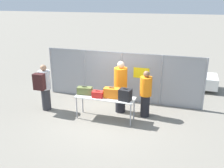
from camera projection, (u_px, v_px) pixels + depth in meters
ground_plane at (109, 117)px, 8.56m from camera, size 120.00×120.00×0.00m
fence_section at (121, 76)px, 9.62m from camera, size 6.17×0.07×1.94m
inspection_table at (105, 99)px, 8.18m from camera, size 1.97×0.61×0.80m
suitcase_olive at (85, 91)px, 8.36m from camera, size 0.52×0.29×0.27m
suitcase_red at (98, 94)px, 8.11m from camera, size 0.37×0.28×0.23m
suitcase_orange at (112, 93)px, 8.06m from camera, size 0.51×0.29×0.35m
suitcase_black at (125, 95)px, 7.82m from camera, size 0.41×0.35×0.40m
traveler_hooded at (44, 86)px, 8.78m from camera, size 0.42×0.65×1.68m
security_worker_near at (121, 86)px, 8.65m from camera, size 0.46×0.46×1.85m
security_worker_far at (146, 93)px, 8.35m from camera, size 0.40×0.40×1.62m
utility_trailer at (183, 80)px, 11.25m from camera, size 3.65×1.87×0.64m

